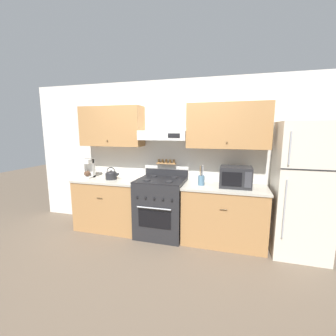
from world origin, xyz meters
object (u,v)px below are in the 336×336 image
(microwave, at_px, (236,177))
(coffee_maker, at_px, (89,168))
(tea_kettle, at_px, (111,175))
(refrigerator, at_px, (301,189))
(utensil_crock, at_px, (201,180))
(stove_range, at_px, (161,207))

(microwave, bearing_deg, coffee_maker, 179.74)
(tea_kettle, height_order, coffee_maker, coffee_maker)
(refrigerator, bearing_deg, tea_kettle, 179.86)
(coffee_maker, relative_size, microwave, 0.73)
(refrigerator, height_order, tea_kettle, refrigerator)
(refrigerator, xyz_separation_m, coffee_maker, (-3.38, 0.04, 0.14))
(tea_kettle, relative_size, utensil_crock, 0.82)
(stove_range, bearing_deg, microwave, 0.94)
(stove_range, height_order, coffee_maker, coffee_maker)
(tea_kettle, height_order, utensil_crock, utensil_crock)
(stove_range, distance_m, refrigerator, 2.07)
(refrigerator, bearing_deg, stove_range, 179.82)
(stove_range, relative_size, utensil_crock, 3.47)
(stove_range, distance_m, microwave, 1.28)
(stove_range, bearing_deg, coffee_maker, 178.72)
(utensil_crock, bearing_deg, tea_kettle, -180.00)
(coffee_maker, xyz_separation_m, microwave, (2.51, -0.01, -0.01))
(tea_kettle, xyz_separation_m, coffee_maker, (-0.46, 0.03, 0.09))
(refrigerator, relative_size, utensil_crock, 6.07)
(refrigerator, xyz_separation_m, microwave, (-0.87, 0.03, 0.12))
(stove_range, relative_size, microwave, 2.32)
(stove_range, relative_size, tea_kettle, 4.24)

